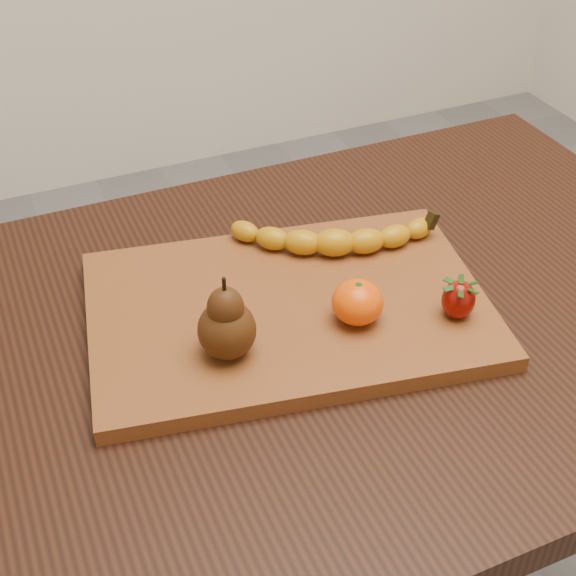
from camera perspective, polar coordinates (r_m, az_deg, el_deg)
name	(u,v)px	position (r m, az deg, el deg)	size (l,w,h in m)	color
table	(338,372)	(1.00, 3.60, -5.98)	(1.00, 0.70, 0.76)	black
cutting_board	(288,309)	(0.92, 0.00, -1.48)	(0.45, 0.30, 0.02)	brown
banana	(334,243)	(0.98, 3.32, 3.24)	(0.22, 0.06, 0.03)	#C88809
pear	(226,317)	(0.82, -4.42, -2.07)	(0.06, 0.06, 0.10)	#42220A
mandarin	(358,302)	(0.88, 4.97, -1.01)	(0.06, 0.06, 0.05)	#FF4F02
strawberry	(459,298)	(0.90, 12.04, -0.73)	(0.04, 0.04, 0.05)	#810803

